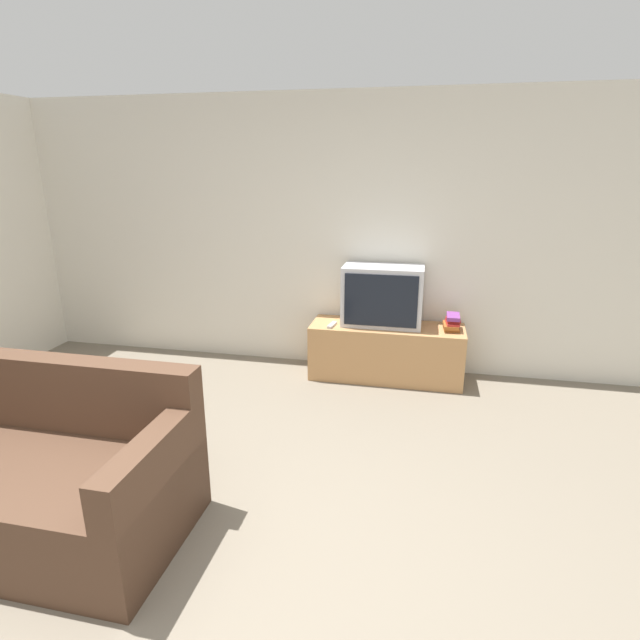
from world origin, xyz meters
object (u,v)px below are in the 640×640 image
Objects in this scene: couch at (1,473)px; book_stack at (452,323)px; television at (383,296)px; remote_on_stand at (332,325)px; tv_stand at (386,352)px.

couch is 9.11× the size of book_stack.
television is 4.07× the size of remote_on_stand.
television reaches higher than couch.
tv_stand is 0.66× the size of couch.
couch reaches higher than tv_stand.
remote_on_stand is (-0.50, -0.12, 0.27)m from tv_stand.
remote_on_stand is at bearing -160.00° from television.
remote_on_stand is at bearing -173.90° from book_stack.
remote_on_stand is (1.45, 2.36, 0.23)m from couch.
book_stack is (2.53, 2.47, 0.29)m from couch.
television is at bearing 53.43° from couch.
tv_stand is 1.94× the size of television.
television reaches higher than book_stack.
tv_stand is at bearing 52.12° from couch.
television is (-0.06, 0.04, 0.54)m from tv_stand.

